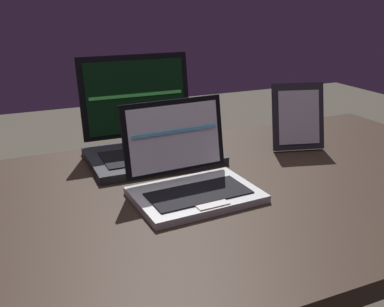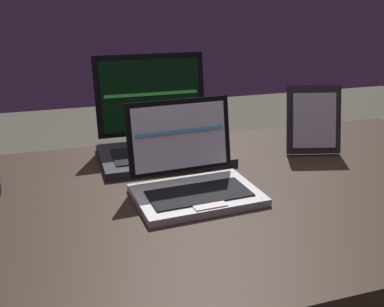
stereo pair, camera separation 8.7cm
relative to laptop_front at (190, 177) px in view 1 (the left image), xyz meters
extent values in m
cube|color=black|center=(0.00, -0.01, -0.06)|extent=(1.62, 0.78, 0.04)
cylinder|color=black|center=(0.75, 0.33, -0.43)|extent=(0.05, 0.05, 0.71)
cube|color=#B8BAB9|center=(0.00, -0.03, -0.03)|extent=(0.27, 0.19, 0.02)
cube|color=black|center=(0.00, -0.04, -0.02)|extent=(0.21, 0.11, 0.00)
cube|color=beige|center=(0.01, -0.10, -0.02)|extent=(0.07, 0.03, 0.00)
cube|color=black|center=(0.00, 0.07, 0.07)|extent=(0.24, 0.05, 0.16)
cube|color=white|center=(0.00, 0.07, 0.07)|extent=(0.22, 0.04, 0.14)
cube|color=#59CCF2|center=(0.00, 0.07, 0.08)|extent=(0.20, 0.01, 0.01)
cube|color=#27272D|center=(0.00, 0.23, -0.03)|extent=(0.33, 0.23, 0.02)
cube|color=black|center=(0.00, 0.21, -0.02)|extent=(0.27, 0.13, 0.00)
cube|color=#2C2D28|center=(0.00, 0.14, -0.02)|extent=(0.09, 0.04, 0.00)
cube|color=black|center=(0.00, 0.36, 0.11)|extent=(0.31, 0.05, 0.22)
cube|color=black|center=(0.00, 0.35, 0.10)|extent=(0.28, 0.04, 0.19)
cube|color=#4CF259|center=(0.00, 0.35, 0.11)|extent=(0.26, 0.01, 0.01)
cube|color=black|center=(0.39, 0.15, 0.05)|extent=(0.15, 0.09, 0.18)
cube|color=#BBB4C1|center=(0.39, 0.14, 0.05)|extent=(0.12, 0.07, 0.14)
cube|color=black|center=(0.40, 0.18, -0.02)|extent=(0.02, 0.02, 0.03)
camera|label=1|loc=(-0.34, -0.79, 0.36)|focal=40.88mm
camera|label=2|loc=(-0.26, -0.82, 0.36)|focal=40.88mm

